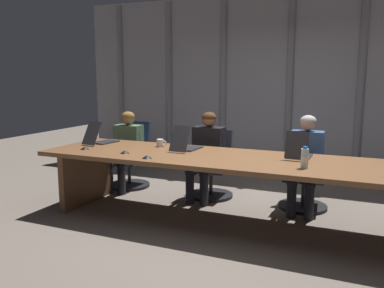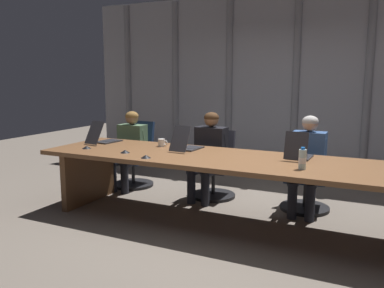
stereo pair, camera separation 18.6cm
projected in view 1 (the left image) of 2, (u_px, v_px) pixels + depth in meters
The scene contains 17 objects.
ground_plane at pixel (234, 224), 4.50m from camera, with size 15.02×15.02×0.00m, color #6B6056.
conference_table at pixel (235, 170), 4.39m from camera, with size 4.49×1.14×0.76m.
curtain_backdrop at pixel (286, 85), 6.67m from camera, with size 7.51×0.17×2.99m.
laptop_left_end at pixel (101, 139), 5.29m from camera, with size 0.27×0.52×0.30m.
laptop_left_mid at pixel (186, 145), 4.82m from camera, with size 0.25×0.49×0.30m.
laptop_center at pixel (299, 153), 4.35m from camera, with size 0.25×0.39×0.30m.
office_chair_left_end at pixel (131, 163), 6.05m from camera, with size 0.60×0.60×0.96m.
office_chair_left_mid at pixel (212, 172), 5.54m from camera, with size 0.60×0.60×0.90m.
office_chair_center at pixel (304, 180), 5.06m from camera, with size 0.60×0.60×0.93m.
person_left_end at pixel (126, 146), 5.85m from camera, with size 0.41×0.55×1.13m.
person_left_mid at pixel (206, 150), 5.36m from camera, with size 0.43×0.56×1.16m.
person_center at pixel (306, 158), 4.85m from camera, with size 0.40×0.55×1.17m.
water_bottle_primary at pixel (305, 158), 3.86m from camera, with size 0.07×0.07×0.21m.
coffee_mug_near at pixel (160, 143), 5.06m from camera, with size 0.13×0.09×0.09m.
conference_mic_left_side at pixel (85, 148), 4.87m from camera, with size 0.11×0.11×0.04m, color black.
conference_mic_middle at pixel (125, 152), 4.62m from camera, with size 0.11×0.11×0.04m, color black.
conference_mic_right_side at pixel (147, 157), 4.33m from camera, with size 0.11×0.11×0.04m, color black.
Camera 1 is at (1.28, -4.12, 1.62)m, focal length 37.83 mm.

